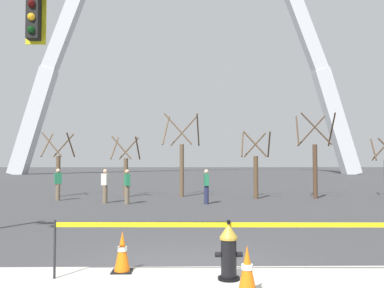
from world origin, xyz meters
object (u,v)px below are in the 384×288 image
at_px(traffic_cone_by_hydrant, 122,252).
at_px(fire_hydrant, 229,252).
at_px(pedestrian_standing_center, 105,186).
at_px(pedestrian_walking_left, 58,184).
at_px(pedestrian_near_trees, 127,186).
at_px(pedestrian_walking_right, 206,186).
at_px(monument_arch, 186,35).
at_px(traffic_cone_mid_sidewalk, 247,271).

bearing_deg(traffic_cone_by_hydrant, fire_hydrant, -14.79).
height_order(traffic_cone_by_hydrant, pedestrian_standing_center, pedestrian_standing_center).
bearing_deg(traffic_cone_by_hydrant, pedestrian_walking_left, 111.90).
bearing_deg(pedestrian_walking_left, fire_hydrant, -62.36).
relative_size(pedestrian_standing_center, pedestrian_near_trees, 1.00).
bearing_deg(fire_hydrant, pedestrian_walking_right, 88.87).
xyz_separation_m(monument_arch, pedestrian_near_trees, (-2.66, -41.13, -20.08)).
height_order(fire_hydrant, pedestrian_walking_left, pedestrian_walking_left).
xyz_separation_m(fire_hydrant, pedestrian_walking_right, (0.23, 11.83, 0.35)).
bearing_deg(pedestrian_walking_left, traffic_cone_mid_sidewalk, -63.02).
height_order(traffic_cone_by_hydrant, monument_arch, monument_arch).
xyz_separation_m(traffic_cone_mid_sidewalk, pedestrian_walking_left, (-7.31, 14.35, 0.46)).
distance_m(pedestrian_walking_left, pedestrian_walking_right, 7.55).
distance_m(monument_arch, pedestrian_walking_right, 45.83).
distance_m(traffic_cone_by_hydrant, pedestrian_walking_right, 11.54).
bearing_deg(monument_arch, pedestrian_walking_left, -99.17).
bearing_deg(pedestrian_standing_center, pedestrian_walking_left, 154.51).
relative_size(fire_hydrant, traffic_cone_mid_sidewalk, 1.36).
xyz_separation_m(traffic_cone_by_hydrant, pedestrian_walking_right, (2.08, 11.34, 0.46)).
relative_size(traffic_cone_by_hydrant, monument_arch, 0.01).
height_order(traffic_cone_by_hydrant, pedestrian_walking_right, pedestrian_walking_right).
bearing_deg(monument_arch, pedestrian_walking_right, -88.63).
bearing_deg(pedestrian_walking_right, monument_arch, 91.37).
bearing_deg(traffic_cone_mid_sidewalk, traffic_cone_by_hydrant, 148.34).
bearing_deg(pedestrian_standing_center, monument_arch, 84.71).
bearing_deg(monument_arch, traffic_cone_mid_sidewalk, -89.00).
height_order(monument_arch, pedestrian_standing_center, monument_arch).
relative_size(traffic_cone_by_hydrant, pedestrian_walking_left, 0.46).
distance_m(pedestrian_standing_center, pedestrian_near_trees, 1.20).
bearing_deg(pedestrian_standing_center, pedestrian_walking_right, -6.22).
distance_m(traffic_cone_mid_sidewalk, pedestrian_near_trees, 13.16).
distance_m(monument_arch, pedestrian_near_trees, 45.85).
distance_m(monument_arch, pedestrian_walking_left, 44.70).
relative_size(fire_hydrant, pedestrian_walking_right, 0.62).
bearing_deg(pedestrian_near_trees, pedestrian_walking_left, 155.23).
distance_m(pedestrian_walking_left, pedestrian_standing_center, 2.88).
bearing_deg(fire_hydrant, monument_arch, 90.81).
height_order(pedestrian_walking_left, pedestrian_near_trees, same).
distance_m(pedestrian_standing_center, pedestrian_walking_right, 4.77).
distance_m(fire_hydrant, pedestrian_near_trees, 12.36).
distance_m(traffic_cone_by_hydrant, traffic_cone_mid_sidewalk, 2.40).
bearing_deg(pedestrian_near_trees, monument_arch, 86.29).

